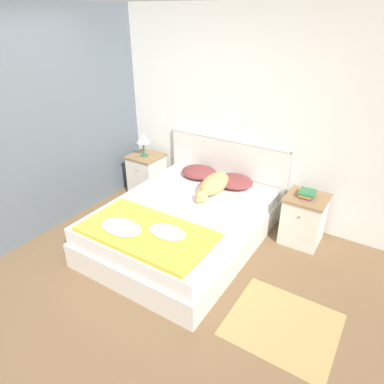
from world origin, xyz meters
TOP-DOWN VIEW (x-y plane):
  - ground_plane at (0.00, 0.00)m, footprint 16.00×16.00m
  - wall_back at (0.00, 2.13)m, footprint 9.00×0.06m
  - wall_side_left at (-1.46, 1.05)m, footprint 0.06×3.10m
  - bed at (0.13, 1.00)m, footprint 1.60×2.08m
  - headboard at (0.13, 2.06)m, footprint 1.68×0.06m
  - nightstand_left at (-1.04, 1.79)m, footprint 0.45×0.46m
  - nightstand_right at (1.30, 1.79)m, footprint 0.45×0.46m
  - pillow_left at (-0.13, 1.79)m, footprint 0.48×0.40m
  - pillow_right at (0.39, 1.79)m, footprint 0.48×0.40m
  - quilt at (0.12, 0.36)m, footprint 1.33×0.72m
  - dog at (0.26, 1.49)m, footprint 0.27×0.76m
  - book_stack at (1.29, 1.79)m, footprint 0.18×0.21m
  - table_lamp at (-1.04, 1.76)m, footprint 0.20×0.20m
  - rug at (1.55, 0.45)m, footprint 0.92×0.82m

SIDE VIEW (x-z plane):
  - ground_plane at x=0.00m, z-range 0.00..0.00m
  - rug at x=1.55m, z-range 0.00..0.00m
  - bed at x=0.13m, z-range 0.00..0.48m
  - nightstand_left at x=-1.04m, z-range 0.00..0.59m
  - nightstand_right at x=1.30m, z-range 0.00..0.59m
  - quilt at x=0.12m, z-range 0.47..0.55m
  - headboard at x=0.13m, z-range 0.02..1.02m
  - pillow_left at x=-0.13m, z-range 0.48..0.61m
  - pillow_right at x=0.39m, z-range 0.48..0.61m
  - dog at x=0.26m, z-range 0.47..0.70m
  - book_stack at x=1.29m, z-range 0.59..0.66m
  - table_lamp at x=-1.04m, z-range 0.68..1.03m
  - wall_back at x=0.00m, z-range 0.00..2.55m
  - wall_side_left at x=-1.46m, z-range 0.00..2.55m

